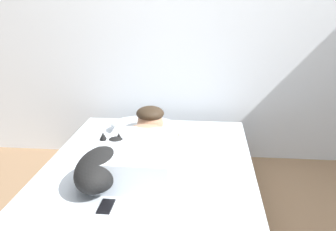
# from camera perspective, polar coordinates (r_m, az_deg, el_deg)

# --- Properties ---
(back_wall) EXTENTS (4.42, 0.12, 2.50)m
(back_wall) POSITION_cam_1_polar(r_m,az_deg,el_deg) (3.40, 5.81, 14.29)
(back_wall) COLOR silver
(back_wall) RESTS_ON ground
(bed) EXTENTS (1.36, 1.96, 0.39)m
(bed) POSITION_cam_1_polar(r_m,az_deg,el_deg) (2.56, -2.95, -11.58)
(bed) COLOR gray
(bed) RESTS_ON ground
(pillow) EXTENTS (0.52, 0.32, 0.11)m
(pillow) POSITION_cam_1_polar(r_m,az_deg,el_deg) (3.06, -3.68, -1.39)
(pillow) COLOR silver
(pillow) RESTS_ON bed
(person_lying) EXTENTS (0.43, 0.92, 0.27)m
(person_lying) POSITION_cam_1_polar(r_m,az_deg,el_deg) (2.49, -3.88, -4.63)
(person_lying) COLOR silver
(person_lying) RESTS_ON bed
(dog) EXTENTS (0.26, 0.57, 0.21)m
(dog) POSITION_cam_1_polar(r_m,az_deg,el_deg) (2.26, -9.77, -7.28)
(dog) COLOR black
(dog) RESTS_ON bed
(coffee_cup) EXTENTS (0.12, 0.09, 0.07)m
(coffee_cup) POSITION_cam_1_polar(r_m,az_deg,el_deg) (2.80, -0.04, -3.54)
(coffee_cup) COLOR white
(coffee_cup) RESTS_ON bed
(cell_phone) EXTENTS (0.07, 0.14, 0.01)m
(cell_phone) POSITION_cam_1_polar(r_m,az_deg,el_deg) (2.06, -9.19, -13.01)
(cell_phone) COLOR black
(cell_phone) RESTS_ON bed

